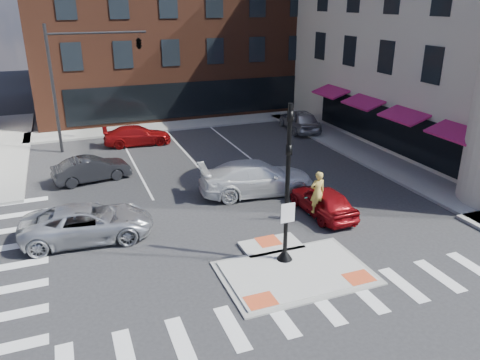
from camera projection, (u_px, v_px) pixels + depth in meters
name	position (u px, v px, depth m)	size (l,w,h in m)	color
ground	(289.00, 267.00, 17.47)	(120.00, 120.00, 0.00)	#28282B
refuge_island	(292.00, 269.00, 17.22)	(5.40, 4.65, 0.13)	gray
sidewalk_e	(370.00, 155.00, 29.77)	(3.00, 24.00, 0.15)	gray
sidewalk_n	(199.00, 123.00, 37.58)	(26.00, 3.00, 0.15)	gray
building_n	(166.00, 17.00, 43.49)	(24.40, 18.40, 15.50)	#4E2618
building_far_left	(78.00, 36.00, 59.55)	(10.00, 12.00, 10.00)	slate
building_far_right	(174.00, 25.00, 65.30)	(12.00, 12.00, 12.00)	brown
signal_pole	(287.00, 205.00, 16.96)	(0.60, 0.60, 5.98)	black
mast_arm_signal	(116.00, 52.00, 29.71)	(6.10, 2.24, 8.00)	black
silver_suv	(88.00, 223.00, 19.27)	(2.44, 5.30, 1.47)	silver
red_sedan	(323.00, 201.00, 21.49)	(1.62, 4.02, 1.37)	maroon
white_pickup	(257.00, 178.00, 23.80)	(2.38, 5.86, 1.70)	white
bg_car_dark	(92.00, 169.00, 25.55)	(1.43, 4.09, 1.35)	#222327
bg_car_silver	(300.00, 120.00, 35.29)	(1.93, 4.80, 1.64)	#A9ABB0
bg_car_red	(137.00, 135.00, 31.94)	(1.83, 4.50, 1.31)	#990D0F
cyclist	(317.00, 205.00, 20.78)	(0.71, 1.92, 2.38)	#3F3F44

